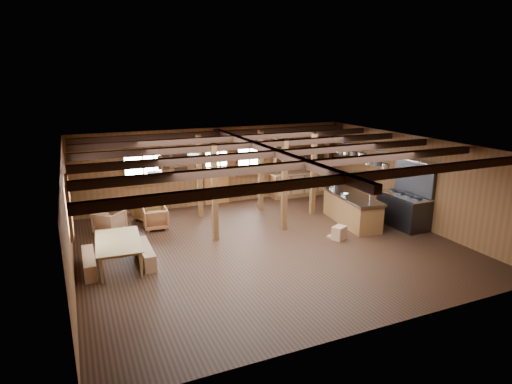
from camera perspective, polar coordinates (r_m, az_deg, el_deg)
room at (r=11.56m, az=1.67°, el=-0.70°), size 10.04×9.04×2.84m
ceiling_joists at (r=11.44m, az=1.34°, el=5.70°), size 9.80×8.82×0.18m
timber_posts at (r=13.61m, az=-0.07°, el=1.74°), size 3.95×2.35×2.80m
back_door at (r=15.70m, az=-5.26°, el=1.55°), size 1.02×0.08×2.15m
window_back_left at (r=14.97m, az=-14.83°, el=3.26°), size 1.32×0.06×1.32m
window_back_right at (r=16.01m, az=-0.90°, el=4.51°), size 1.02×0.06×1.32m
window_left at (r=10.97m, az=-23.72°, el=-1.81°), size 0.14×1.24×1.32m
notice_boards at (r=15.16m, az=-10.72°, el=3.79°), size 1.08×0.03×0.90m
back_counter at (r=16.90m, az=6.04°, el=1.53°), size 2.55×0.60×2.45m
pendant_lamps at (r=11.57m, az=-10.60°, el=3.40°), size 1.86×2.36×0.66m
pot_rack at (r=13.14m, az=13.32°, el=4.75°), size 0.42×3.00×0.43m
kitchen_island at (r=13.97m, az=12.64°, el=-2.20°), size 1.16×2.58×1.20m
step_stool at (r=12.61m, az=11.03°, el=-5.37°), size 0.54×0.47×0.40m
commercial_range at (r=14.16m, az=19.28°, el=-1.64°), size 0.88×1.72×2.13m
dining_table at (r=11.20m, az=-17.57°, el=-7.75°), size 1.17×1.96×0.67m
bench_wall at (r=11.22m, az=-21.36°, el=-8.80°), size 0.28×1.47×0.40m
bench_aisle at (r=11.31m, az=-14.49°, el=-7.98°), size 0.28×1.52×0.42m
armchair_a at (r=14.43m, az=-14.28°, el=-2.27°), size 1.02×1.03×0.70m
armchair_b at (r=13.54m, az=-13.24°, el=-3.45°), size 0.75×0.77×0.66m
armchair_c at (r=13.57m, az=-18.92°, el=-3.79°), size 1.06×1.06×0.69m
counter_pot at (r=14.49m, az=10.31°, el=0.83°), size 0.31×0.31×0.19m
bowl at (r=13.75m, az=11.70°, el=-0.29°), size 0.32×0.32×0.06m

